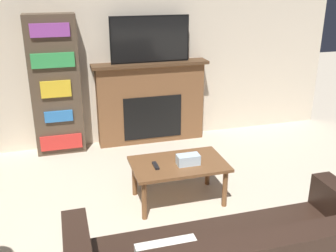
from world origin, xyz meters
TOP-DOWN VIEW (x-y plane):
  - wall_back at (0.00, 3.85)m, footprint 5.82×0.06m
  - fireplace at (0.26, 3.71)m, footprint 1.53×0.28m
  - tv at (0.26, 3.69)m, footprint 1.03×0.03m
  - coffee_table at (0.15, 2.09)m, footprint 0.93×0.58m
  - tissue_box at (0.23, 2.04)m, footprint 0.22×0.12m
  - remote_control at (-0.09, 2.07)m, footprint 0.04×0.15m
  - bookshelf at (-0.95, 3.69)m, footprint 0.60×0.29m

SIDE VIEW (x-z plane):
  - coffee_table at x=0.15m, z-range 0.15..0.58m
  - remote_control at x=-0.09m, z-range 0.42..0.44m
  - tissue_box at x=0.23m, z-range 0.42..0.52m
  - fireplace at x=0.26m, z-range 0.00..1.10m
  - bookshelf at x=-0.95m, z-range 0.00..1.74m
  - wall_back at x=0.00m, z-range 0.00..2.70m
  - tv at x=0.26m, z-range 1.10..1.69m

